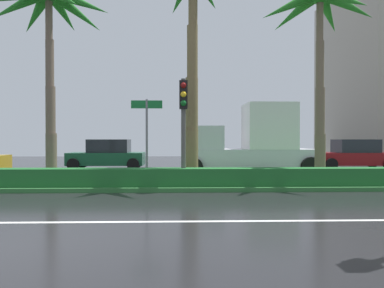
% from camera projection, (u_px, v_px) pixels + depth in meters
% --- Properties ---
extents(ground_plane, '(90.00, 42.00, 0.10)m').
position_uv_depth(ground_plane, '(114.00, 183.00, 14.39)').
color(ground_plane, black).
extents(near_lane_divider_stripe, '(81.00, 0.14, 0.01)m').
position_uv_depth(near_lane_divider_stripe, '(49.00, 222.00, 7.39)').
color(near_lane_divider_stripe, white).
rests_on(near_lane_divider_stripe, ground_plane).
extents(median_strip, '(85.50, 4.00, 0.15)m').
position_uv_depth(median_strip, '(109.00, 183.00, 13.39)').
color(median_strip, '#2D6B33').
rests_on(median_strip, ground_plane).
extents(median_hedge, '(76.50, 0.70, 0.60)m').
position_uv_depth(median_hedge, '(100.00, 177.00, 11.99)').
color(median_hedge, '#1E6028').
rests_on(median_hedge, median_strip).
extents(palm_tree_centre_left, '(4.69, 4.70, 7.82)m').
position_uv_depth(palm_tree_centre_left, '(50.00, 14.00, 13.67)').
color(palm_tree_centre_left, brown).
rests_on(palm_tree_centre_left, median_strip).
extents(palm_tree_centre, '(3.98, 3.79, 8.34)m').
position_uv_depth(palm_tree_centre, '(193.00, 9.00, 13.18)').
color(palm_tree_centre, brown).
rests_on(palm_tree_centre, median_strip).
extents(palm_tree_centre_right, '(4.73, 4.25, 7.74)m').
position_uv_depth(palm_tree_centre_right, '(319.00, 17.00, 13.69)').
color(palm_tree_centre_right, brown).
rests_on(palm_tree_centre_right, median_strip).
extents(traffic_signal_median_right, '(0.28, 0.43, 3.66)m').
position_uv_depth(traffic_signal_median_right, '(183.00, 112.00, 12.04)').
color(traffic_signal_median_right, '#4C4C47').
rests_on(traffic_signal_median_right, median_strip).
extents(street_name_sign, '(1.10, 0.08, 3.00)m').
position_uv_depth(street_name_sign, '(147.00, 130.00, 12.45)').
color(street_name_sign, slate).
rests_on(street_name_sign, median_strip).
extents(car_in_traffic_second, '(4.30, 2.02, 1.72)m').
position_uv_depth(car_in_traffic_second, '(108.00, 155.00, 20.45)').
color(car_in_traffic_second, '#195133').
rests_on(car_in_traffic_second, ground_plane).
extents(box_truck_lead, '(6.40, 2.64, 3.46)m').
position_uv_depth(box_truck_lead, '(249.00, 143.00, 17.26)').
color(box_truck_lead, silver).
rests_on(box_truck_lead, ground_plane).
extents(car_in_traffic_third, '(4.30, 2.02, 1.72)m').
position_uv_depth(car_in_traffic_third, '(354.00, 155.00, 20.60)').
color(car_in_traffic_third, maroon).
rests_on(car_in_traffic_third, ground_plane).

